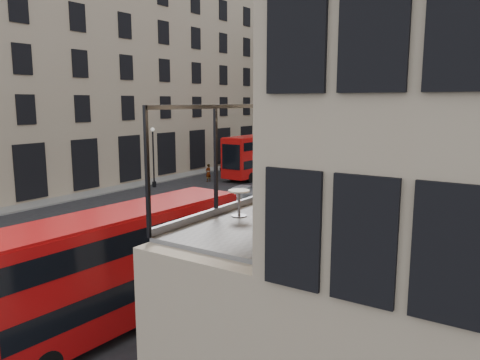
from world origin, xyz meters
The scene contains 30 objects.
ground centered at (0.00, 0.00, 0.00)m, with size 140.00×140.00×0.00m, color black.
host_building_main centered at (9.95, 0.00, 7.79)m, with size 7.26×11.40×15.10m.
host_frontage centered at (6.50, 0.00, 2.25)m, with size 3.00×11.00×4.50m, color tan.
cafe_floor centered at (6.50, 0.00, 4.55)m, with size 3.00×10.00×0.10m, color slate.
building_left centered at (-26.96, 20.00, 11.38)m, with size 14.60×50.60×22.00m.
gateway centered at (-5.00, 47.99, 9.39)m, with size 35.00×10.60×18.00m.
pavement_far centered at (-6.00, 38.00, 0.06)m, with size 40.00×12.00×0.12m, color slate.
pavement_left centered at (-22.00, 12.00, 0.06)m, with size 8.00×48.00×0.12m, color slate.
traffic_light_near centered at (-1.00, 12.00, 2.42)m, with size 0.16×0.20×3.80m.
traffic_light_far centered at (-15.00, 28.00, 2.42)m, with size 0.16×0.20×3.80m.
street_lamp_a centered at (-17.00, 18.00, 2.39)m, with size 0.36×0.36×5.33m.
street_lamp_b centered at (-6.00, 34.00, 2.39)m, with size 0.36×0.36×5.33m.
bus_near centered at (0.50, -1.83, 2.23)m, with size 2.83×10.07×3.98m.
bus_far centered at (-12.04, 28.51, 2.39)m, with size 2.71×10.73×4.26m.
car_a centered at (-6.83, 16.60, 0.69)m, with size 1.64×4.08×1.39m, color #A1A2A9.
car_b centered at (0.02, 27.10, 0.64)m, with size 1.35×3.88×1.28m, color #A12409.
car_c centered at (-15.52, 29.72, 0.71)m, with size 1.98×4.87×1.41m, color black.
bicycle centered at (-3.42, 15.40, 0.45)m, with size 0.60×1.73×0.91m, color gray.
cyclist centered at (-0.49, 14.25, 0.90)m, with size 0.66×0.43×1.80m, color #FBFF1A.
pedestrian_a centered at (-14.53, 26.30, 0.79)m, with size 0.77×0.60×1.58m, color gray.
pedestrian_b centered at (-6.29, 29.07, 0.94)m, with size 1.21×0.70×1.88m, color gray.
pedestrian_c centered at (-3.90, 31.28, 0.80)m, with size 0.93×0.39×1.59m, color gray.
pedestrian_e centered at (-14.67, 22.96, 0.85)m, with size 0.62×0.41×1.69m, color gray.
cafe_table_near centered at (5.58, -2.28, 5.06)m, with size 0.56×0.56×0.70m.
cafe_table_mid centered at (5.53, 0.23, 5.07)m, with size 0.57×0.57×0.71m.
cafe_table_far centered at (5.57, 2.96, 5.13)m, with size 0.64×0.64×0.80m.
cafe_chair_a centered at (7.48, -3.10, 4.88)m, with size 0.49×0.49×0.91m.
cafe_chair_b centered at (7.06, -1.26, 4.87)m, with size 0.48×0.48×0.88m.
cafe_chair_c centered at (7.62, -0.26, 4.85)m, with size 0.43×0.43×0.81m.
cafe_chair_d centered at (7.48, 3.19, 4.88)m, with size 0.48×0.48×0.94m.
Camera 1 is at (12.18, -12.24, 7.57)m, focal length 35.00 mm.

